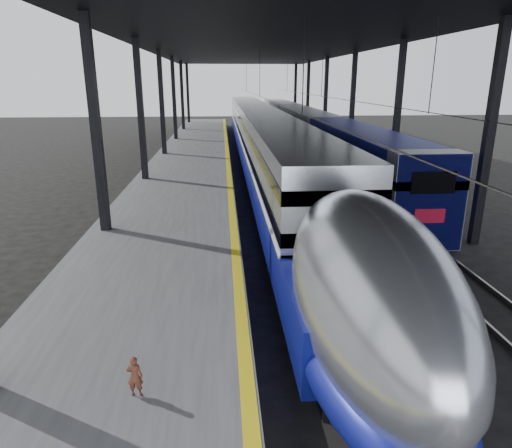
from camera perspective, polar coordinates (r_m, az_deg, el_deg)
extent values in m
plane|color=black|center=(14.45, 0.58, -10.08)|extent=(160.00, 160.00, 0.00)
cube|color=#4C4C4F|center=(33.43, -8.34, 6.62)|extent=(6.00, 80.00, 1.00)
cube|color=yellow|center=(33.25, -3.52, 7.60)|extent=(0.30, 80.00, 0.01)
cube|color=slate|center=(33.50, -0.09, 6.10)|extent=(0.08, 80.00, 0.16)
cube|color=slate|center=(33.64, 2.37, 6.13)|extent=(0.08, 80.00, 0.16)
cube|color=slate|center=(34.22, 8.34, 6.16)|extent=(0.08, 80.00, 0.16)
cube|color=slate|center=(34.56, 10.69, 6.15)|extent=(0.08, 80.00, 0.16)
cube|color=black|center=(18.51, -19.23, 9.75)|extent=(0.35, 0.35, 9.00)
cube|color=black|center=(20.84, 27.06, 9.59)|extent=(0.35, 0.35, 9.00)
cube|color=black|center=(28.24, -14.16, 12.52)|extent=(0.35, 0.35, 9.00)
cube|color=black|center=(29.83, 17.21, 12.52)|extent=(0.35, 0.35, 9.00)
cube|color=black|center=(38.12, -11.66, 13.84)|extent=(0.35, 0.35, 9.00)
cube|color=black|center=(39.31, 11.92, 13.92)|extent=(0.35, 0.35, 9.00)
cube|color=black|center=(48.04, -10.18, 14.60)|extent=(0.35, 0.35, 9.00)
cube|color=black|center=(48.99, 8.67, 14.72)|extent=(0.35, 0.35, 9.00)
cube|color=black|center=(58.00, -9.20, 15.09)|extent=(0.35, 0.35, 9.00)
cube|color=black|center=(58.78, 6.49, 15.23)|extent=(0.35, 0.35, 9.00)
cube|color=black|center=(67.96, -8.50, 15.44)|extent=(0.35, 0.35, 9.00)
cube|color=black|center=(68.63, 4.92, 15.58)|extent=(0.35, 0.35, 9.00)
cube|color=black|center=(33.00, 1.06, 21.93)|extent=(18.00, 75.00, 0.45)
cylinder|color=slate|center=(32.93, 1.20, 15.40)|extent=(0.03, 74.00, 0.03)
cylinder|color=slate|center=(33.77, 9.99, 15.21)|extent=(0.03, 74.00, 0.03)
cube|color=#B4B6BB|center=(40.70, 0.16, 11.44)|extent=(3.04, 57.00, 4.20)
cube|color=navy|center=(39.38, 0.32, 9.32)|extent=(3.13, 62.00, 1.63)
cube|color=silver|center=(40.75, 0.16, 10.78)|extent=(3.15, 57.00, 0.10)
cube|color=black|center=(40.59, 0.16, 13.14)|extent=(3.08, 57.00, 0.44)
cube|color=black|center=(40.70, 0.16, 11.44)|extent=(3.08, 57.00, 0.44)
ellipsoid|color=#B4B6BB|center=(10.37, 13.67, -8.32)|extent=(3.04, 8.40, 4.20)
ellipsoid|color=navy|center=(10.94, 13.21, -14.03)|extent=(3.13, 8.40, 1.78)
ellipsoid|color=black|center=(7.84, 19.86, -10.86)|extent=(1.57, 2.20, 0.94)
cube|color=black|center=(11.40, 12.90, -17.68)|extent=(2.31, 2.60, 0.40)
cube|color=black|center=(31.68, 1.47, 5.65)|extent=(2.31, 2.60, 0.40)
cube|color=navy|center=(27.32, 13.17, 7.28)|extent=(2.89, 18.00, 3.92)
cube|color=gray|center=(19.63, 20.27, 2.77)|extent=(2.94, 1.20, 3.97)
cube|color=black|center=(18.89, 21.30, 4.85)|extent=(1.75, 0.06, 0.88)
cube|color=#B00D29|center=(19.20, 20.86, 0.95)|extent=(1.24, 0.06, 0.57)
cube|color=gray|center=(45.64, 6.13, 11.56)|extent=(2.89, 18.00, 3.92)
cube|color=gray|center=(64.36, 3.09, 13.32)|extent=(2.89, 18.00, 3.92)
cube|color=black|center=(22.25, 17.30, -0.34)|extent=(2.27, 2.40, 0.36)
cube|color=black|center=(42.95, 6.76, 8.64)|extent=(2.27, 2.40, 0.36)
imported|color=#53281B|center=(9.25, -14.91, -17.91)|extent=(0.31, 0.21, 0.83)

